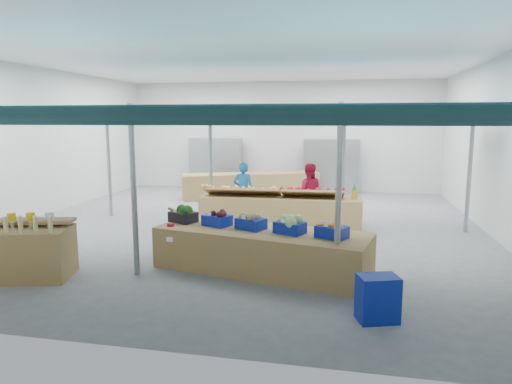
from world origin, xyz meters
The scene contains 23 objects.
floor centered at (0.00, 0.00, 0.00)m, with size 13.00×13.00×0.00m, color slate.
hall centered at (0.00, 1.44, 2.65)m, with size 13.00×13.00×13.00m.
pole_grid centered at (0.75, -1.75, 1.81)m, with size 10.00×4.60×3.00m.
awnings centered at (0.75, -1.75, 2.78)m, with size 9.50×7.08×0.30m.
back_shelving_left centered at (-2.50, 6.00, 1.00)m, with size 2.00×0.50×2.00m, color #B23F33.
back_shelving_right centered at (2.00, 6.00, 1.00)m, with size 2.00×0.50×2.00m, color #B23F33.
bottle_shelf centered at (-3.03, -4.59, 0.47)m, with size 2.13×1.58×1.16m.
veg_counter centered at (1.14, -3.35, 0.38)m, with size 3.87×1.29×0.75m, color olive.
fruit_counter centered at (1.00, -0.19, 0.42)m, with size 3.95×0.94×0.85m, color olive.
far_counter centered at (-0.74, 4.44, 0.43)m, with size 4.81×0.96×0.87m, color olive.
crate_stack centered at (3.09, -5.12, 0.32)m, with size 0.53×0.37×0.64m, color #0D2193.
vendor_left centered at (-0.20, 0.91, 0.79)m, with size 0.58×0.38×1.58m, color #185FA0.
vendor_right centered at (1.60, 0.91, 0.79)m, with size 0.77×0.60×1.58m, color #B11539.
crate_broccoli centered at (-0.49, -2.99, 0.91)m, with size 0.60×0.53×0.35m.
crate_beets centered at (0.25, -3.15, 0.89)m, with size 0.60×0.53×0.29m.
crate_celeriac centered at (0.93, -3.30, 0.90)m, with size 0.60×0.53×0.31m.
crate_cabbage centered at (1.66, -3.46, 0.91)m, with size 0.60×0.53×0.35m.
crate_carrots centered at (2.40, -3.62, 0.86)m, with size 0.60×0.53×0.29m.
sparrow centered at (-0.68, -3.09, 1.00)m, with size 0.12×0.09×0.11m.
pole_ribbon centered at (-0.06, -4.69, 1.08)m, with size 0.12×0.12×0.28m.
apple_heap_yellow centered at (0.07, -0.31, 1.01)m, with size 1.93×0.80×0.27m.
apple_heap_red centered at (1.81, -0.26, 1.01)m, with size 1.54×0.78×0.27m.
pineapple centered at (2.79, -0.23, 1.03)m, with size 0.14×0.14×0.39m.
Camera 1 is at (2.65, -11.23, 2.72)m, focal length 32.00 mm.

